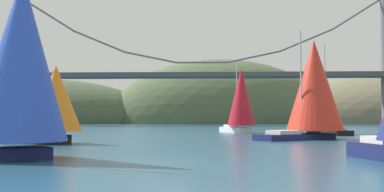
# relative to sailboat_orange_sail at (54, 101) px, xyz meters

# --- Properties ---
(ground_plane) EXTENTS (360.00, 360.00, 0.00)m
(ground_plane) POSITION_rel_sailboat_orange_sail_xyz_m (10.65, -14.97, -3.50)
(ground_plane) COLOR navy
(headland_left) EXTENTS (79.53, 44.00, 30.59)m
(headland_left) POSITION_rel_sailboat_orange_sail_xyz_m (-44.35, 120.03, -3.50)
(headland_left) COLOR #425138
(headland_left) RESTS_ON ground_plane
(headland_center) EXTENTS (77.55, 44.00, 44.07)m
(headland_center) POSITION_rel_sailboat_orange_sail_xyz_m (15.65, 120.03, -3.50)
(headland_center) COLOR #4C5B3D
(headland_center) RESTS_ON ground_plane
(headland_right) EXTENTS (75.25, 44.00, 32.84)m
(headland_right) POSITION_rel_sailboat_orange_sail_xyz_m (70.65, 120.03, -3.50)
(headland_right) COLOR #6B664C
(headland_right) RESTS_ON ground_plane
(suspension_bridge) EXTENTS (129.65, 6.00, 33.25)m
(suspension_bridge) POSITION_rel_sailboat_orange_sail_xyz_m (10.65, 80.03, 10.85)
(suspension_bridge) COLOR slate
(suspension_bridge) RESTS_ON ground_plane
(sailboat_orange_sail) EXTENTS (7.44, 5.39, 7.13)m
(sailboat_orange_sail) POSITION_rel_sailboat_orange_sail_xyz_m (0.00, 0.00, 0.00)
(sailboat_orange_sail) COLOR black
(sailboat_orange_sail) RESTS_ON ground_plane
(sailboat_teal_sail) EXTENTS (6.51, 9.88, 11.44)m
(sailboat_teal_sail) POSITION_rel_sailboat_orange_sail_xyz_m (26.99, 22.89, 1.60)
(sailboat_teal_sail) COLOR black
(sailboat_teal_sail) RESTS_ON ground_plane
(sailboat_crimson_sail) EXTENTS (5.52, 7.75, 9.61)m
(sailboat_crimson_sail) POSITION_rel_sailboat_orange_sail_xyz_m (17.01, 25.74, 1.12)
(sailboat_crimson_sail) COLOR white
(sailboat_crimson_sail) RESTS_ON ground_plane
(sailboat_scarlet_sail) EXTENTS (10.39, 8.97, 10.64)m
(sailboat_scarlet_sail) POSITION_rel_sailboat_orange_sail_xyz_m (23.09, 8.74, 1.65)
(sailboat_scarlet_sail) COLOR #191E4C
(sailboat_scarlet_sail) RESTS_ON ground_plane
(sailboat_blue_spinnaker) EXTENTS (9.11, 8.20, 10.64)m
(sailboat_blue_spinnaker) POSITION_rel_sailboat_orange_sail_xyz_m (2.86, -13.75, 1.56)
(sailboat_blue_spinnaker) COLOR #191E4C
(sailboat_blue_spinnaker) RESTS_ON ground_plane
(channel_buoy) EXTENTS (1.10, 1.10, 2.64)m
(channel_buoy) POSITION_rel_sailboat_orange_sail_xyz_m (-10.58, 13.12, -3.14)
(channel_buoy) COLOR red
(channel_buoy) RESTS_ON ground_plane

